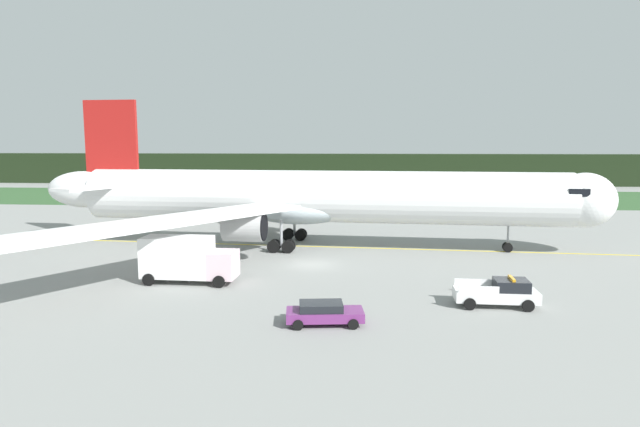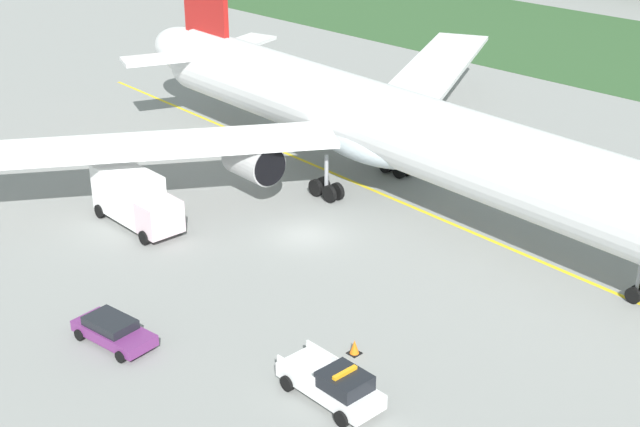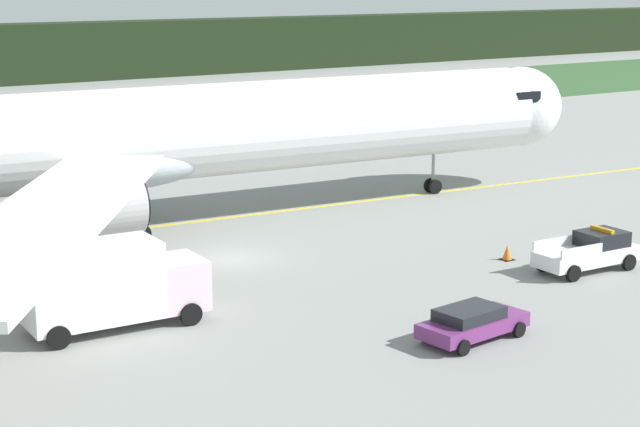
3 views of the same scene
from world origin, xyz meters
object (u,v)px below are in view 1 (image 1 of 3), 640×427
object	(u,v)px
ops_pickup_truck	(499,293)
apron_cone	(459,286)
staff_car	(324,313)
catering_truck	(187,259)
airliner	(313,197)

from	to	relation	value
ops_pickup_truck	apron_cone	bearing A→B (deg)	119.71
ops_pickup_truck	staff_car	size ratio (longest dim) A/B	1.13
catering_truck	staff_car	size ratio (longest dim) A/B	1.53
apron_cone	catering_truck	bearing A→B (deg)	177.64
catering_truck	apron_cone	bearing A→B (deg)	-2.36
airliner	staff_car	bearing A→B (deg)	-83.29
airliner	catering_truck	size ratio (longest dim) A/B	8.03
ops_pickup_truck	catering_truck	xyz separation A→B (m)	(-21.84, 4.25, 0.92)
staff_car	apron_cone	distance (m)	11.89
catering_truck	staff_car	xyz separation A→B (m)	(10.90, -8.60, -1.12)
catering_truck	apron_cone	size ratio (longest dim) A/B	9.44
catering_truck	staff_car	distance (m)	13.93
airliner	apron_cone	size ratio (longest dim) A/B	75.84
ops_pickup_truck	apron_cone	distance (m)	3.99
catering_truck	apron_cone	xyz separation A→B (m)	(19.88, -0.82, -1.46)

